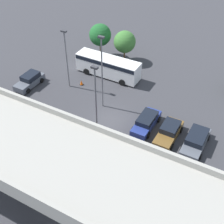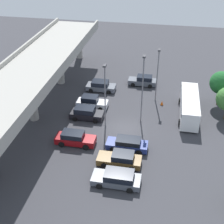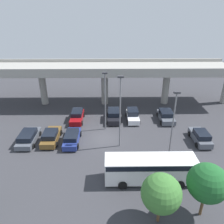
# 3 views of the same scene
# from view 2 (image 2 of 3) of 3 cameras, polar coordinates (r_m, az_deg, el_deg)

# --- Properties ---
(ground_plane) EXTENTS (94.24, 94.24, 0.00)m
(ground_plane) POSITION_cam_2_polar(r_m,az_deg,el_deg) (39.70, 2.29, -3.02)
(ground_plane) COLOR #38383D
(highway_overpass) EXTENTS (45.19, 7.71, 7.40)m
(highway_overpass) POSITION_cam_2_polar(r_m,az_deg,el_deg) (39.94, -15.07, 6.05)
(highway_overpass) COLOR #9E9B93
(highway_overpass) RESTS_ON ground_plane
(parked_car_0) EXTENTS (2.22, 4.89, 1.47)m
(parked_car_0) POSITION_cam_2_polar(r_m,az_deg,el_deg) (31.69, 0.94, -12.03)
(parked_car_0) COLOR #515660
(parked_car_0) RESTS_ON ground_plane
(parked_car_1) EXTENTS (2.10, 4.74, 1.55)m
(parked_car_1) POSITION_cam_2_polar(r_m,az_deg,el_deg) (33.83, 1.52, -8.62)
(parked_car_1) COLOR brown
(parked_car_1) RESTS_ON ground_plane
(parked_car_2) EXTENTS (2.02, 4.75, 1.46)m
(parked_car_2) POSITION_cam_2_polar(r_m,az_deg,el_deg) (35.94, 2.82, -5.86)
(parked_car_2) COLOR navy
(parked_car_2) RESTS_ON ground_plane
(parked_car_3) EXTENTS (2.15, 4.41, 1.64)m
(parked_car_3) POSITION_cam_2_polar(r_m,az_deg,el_deg) (41.43, -4.74, -0.19)
(parked_car_3) COLOR black
(parked_car_3) RESTS_ON ground_plane
(parked_car_4) EXTENTS (2.01, 4.37, 1.68)m
(parked_car_4) POSITION_cam_2_polar(r_m,az_deg,el_deg) (43.89, -3.77, 1.82)
(parked_car_4) COLOR silver
(parked_car_4) RESTS_ON ground_plane
(parked_car_5) EXTENTS (2.25, 4.46, 1.56)m
(parked_car_5) POSITION_cam_2_polar(r_m,az_deg,el_deg) (48.27, -2.07, 4.78)
(parked_car_5) COLOR #515660
(parked_car_5) RESTS_ON ground_plane
(parked_car_6) EXTENTS (2.00, 4.38, 1.59)m
(parked_car_6) POSITION_cam_2_polar(r_m,az_deg,el_deg) (50.12, 5.65, 5.71)
(parked_car_6) COLOR #515660
(parked_car_6) RESTS_ON ground_plane
(parked_car_7) EXTENTS (1.99, 4.71, 1.60)m
(parked_car_7) POSITION_cam_2_polar(r_m,az_deg,el_deg) (36.93, -6.81, -4.81)
(parked_car_7) COLOR maroon
(parked_car_7) RESTS_ON ground_plane
(shuttle_bus) EXTENTS (8.96, 2.59, 2.69)m
(shuttle_bus) POSITION_cam_2_polar(r_m,az_deg,el_deg) (42.82, 13.98, 1.32)
(shuttle_bus) COLOR white
(shuttle_bus) RESTS_ON ground_plane
(lamp_post_near_aisle) EXTENTS (0.70, 0.35, 8.40)m
(lamp_post_near_aisle) POSITION_cam_2_polar(r_m,az_deg,el_deg) (37.74, -1.29, 3.72)
(lamp_post_near_aisle) COLOR slate
(lamp_post_near_aisle) RESTS_ON ground_plane
(lamp_post_mid_lot) EXTENTS (0.70, 0.35, 9.15)m
(lamp_post_mid_lot) POSITION_cam_2_polar(r_m,az_deg,el_deg) (38.61, 5.62, 4.89)
(lamp_post_mid_lot) COLOR slate
(lamp_post_mid_lot) RESTS_ON ground_plane
(lamp_post_by_overpass) EXTENTS (0.70, 0.35, 7.84)m
(lamp_post_by_overpass) POSITION_cam_2_polar(r_m,az_deg,el_deg) (44.20, 8.33, 7.34)
(lamp_post_by_overpass) COLOR slate
(lamp_post_by_overpass) RESTS_ON ground_plane
(tree_front_right) EXTENTS (3.19, 3.19, 5.06)m
(tree_front_right) POSITION_cam_2_polar(r_m,az_deg,el_deg) (45.69, 19.36, 5.06)
(tree_front_right) COLOR brown
(tree_front_right) RESTS_ON ground_plane
(traffic_cone) EXTENTS (0.44, 0.44, 0.70)m
(traffic_cone) POSITION_cam_2_polar(r_m,az_deg,el_deg) (45.03, 9.12, 1.63)
(traffic_cone) COLOR black
(traffic_cone) RESTS_ON ground_plane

